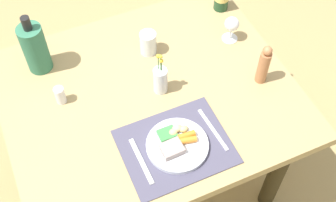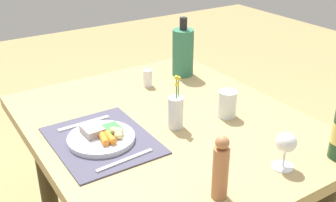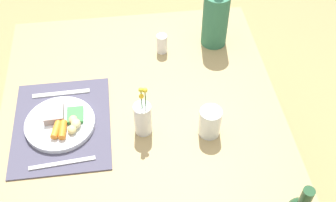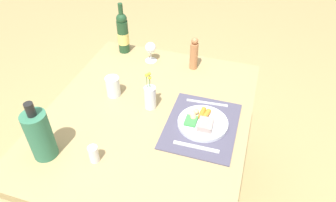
# 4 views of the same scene
# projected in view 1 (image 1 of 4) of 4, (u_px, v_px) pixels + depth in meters

# --- Properties ---
(ground_plane) EXTENTS (8.00, 8.00, 0.00)m
(ground_plane) POSITION_uv_depth(u_px,v_px,m) (154.00, 173.00, 2.48)
(ground_plane) COLOR tan
(dining_table) EXTENTS (1.22, 1.02, 0.74)m
(dining_table) POSITION_uv_depth(u_px,v_px,m) (150.00, 108.00, 1.97)
(dining_table) COLOR tan
(dining_table) RESTS_ON ground_plane
(placemat) EXTENTS (0.42, 0.34, 0.01)m
(placemat) POSITION_uv_depth(u_px,v_px,m) (176.00, 146.00, 1.73)
(placemat) COLOR #49465C
(placemat) RESTS_ON dining_table
(dinner_plate) EXTENTS (0.24, 0.24, 0.05)m
(dinner_plate) POSITION_uv_depth(u_px,v_px,m) (177.00, 144.00, 1.72)
(dinner_plate) COLOR silver
(dinner_plate) RESTS_ON placemat
(fork) EXTENTS (0.02, 0.21, 0.00)m
(fork) POSITION_uv_depth(u_px,v_px,m) (141.00, 161.00, 1.69)
(fork) COLOR silver
(fork) RESTS_ON placemat
(knife) EXTENTS (0.03, 0.22, 0.00)m
(knife) POSITION_uv_depth(u_px,v_px,m) (213.00, 130.00, 1.77)
(knife) COLOR silver
(knife) RESTS_ON placemat
(salt_shaker) EXTENTS (0.04, 0.04, 0.08)m
(salt_shaker) POSITION_uv_depth(u_px,v_px,m) (60.00, 95.00, 1.83)
(salt_shaker) COLOR white
(salt_shaker) RESTS_ON dining_table
(cooler_bottle) EXTENTS (0.10, 0.10, 0.29)m
(cooler_bottle) POSITION_uv_depth(u_px,v_px,m) (35.00, 48.00, 1.88)
(cooler_bottle) COLOR #327253
(cooler_bottle) RESTS_ON dining_table
(wine_glass) EXTENTS (0.07, 0.07, 0.13)m
(wine_glass) POSITION_uv_depth(u_px,v_px,m) (232.00, 25.00, 2.01)
(wine_glass) COLOR white
(wine_glass) RESTS_ON dining_table
(flower_vase) EXTENTS (0.06, 0.06, 0.22)m
(flower_vase) POSITION_uv_depth(u_px,v_px,m) (160.00, 79.00, 1.85)
(flower_vase) COLOR silver
(flower_vase) RESTS_ON dining_table
(pepper_mill) EXTENTS (0.05, 0.05, 0.20)m
(pepper_mill) POSITION_uv_depth(u_px,v_px,m) (264.00, 65.00, 1.85)
(pepper_mill) COLOR #B27247
(pepper_mill) RESTS_ON dining_table
(water_tumbler) EXTENTS (0.07, 0.07, 0.11)m
(water_tumbler) POSITION_uv_depth(u_px,v_px,m) (148.00, 44.00, 1.99)
(water_tumbler) COLOR silver
(water_tumbler) RESTS_ON dining_table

